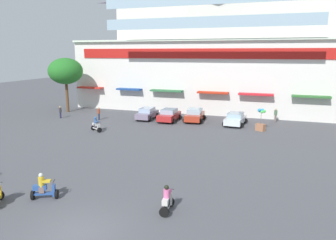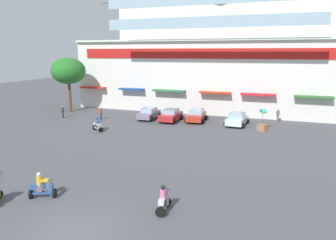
% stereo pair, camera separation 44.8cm
% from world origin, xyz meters
% --- Properties ---
extents(ground_plane, '(128.00, 128.00, 0.00)m').
position_xyz_m(ground_plane, '(0.00, 13.00, 0.00)').
color(ground_plane, '#4F5156').
extents(colonial_building, '(40.94, 16.14, 18.39)m').
position_xyz_m(colonial_building, '(0.00, 35.88, 8.17)').
color(colonial_building, silver).
rests_on(colonial_building, ground).
extents(plaza_tree_0, '(4.58, 4.77, 7.42)m').
position_xyz_m(plaza_tree_0, '(-19.47, 26.16, 5.61)').
color(plaza_tree_0, brown).
rests_on(plaza_tree_0, ground).
extents(parked_car_0, '(2.38, 4.11, 1.43)m').
position_xyz_m(parked_car_0, '(-7.05, 25.07, 0.72)').
color(parked_car_0, gray).
rests_on(parked_car_0, ground).
extents(parked_car_1, '(2.46, 4.10, 1.49)m').
position_xyz_m(parked_car_1, '(-4.08, 24.82, 0.75)').
color(parked_car_1, '#B52727').
rests_on(parked_car_1, ground).
extents(parked_car_2, '(2.62, 4.14, 1.54)m').
position_xyz_m(parked_car_2, '(-1.14, 25.70, 0.77)').
color(parked_car_2, '#AF341F').
rests_on(parked_car_2, ground).
extents(parked_car_3, '(2.59, 4.24, 1.43)m').
position_xyz_m(parked_car_3, '(3.74, 25.27, 0.73)').
color(parked_car_3, silver).
rests_on(parked_car_3, ground).
extents(scooter_rider_3, '(1.52, 1.18, 1.54)m').
position_xyz_m(scooter_rider_3, '(-9.64, 17.42, 0.64)').
color(scooter_rider_3, black).
rests_on(scooter_rider_3, ground).
extents(scooter_rider_4, '(1.53, 1.10, 1.55)m').
position_xyz_m(scooter_rider_4, '(-3.85, 2.37, 0.63)').
color(scooter_rider_4, black).
rests_on(scooter_rider_4, ground).
extents(scooter_rider_5, '(0.65, 1.39, 1.52)m').
position_xyz_m(scooter_rider_5, '(3.22, 3.21, 0.63)').
color(scooter_rider_5, black).
rests_on(scooter_rider_5, ground).
extents(pedestrian_0, '(0.44, 0.44, 1.56)m').
position_xyz_m(pedestrian_0, '(-12.48, 22.70, 0.89)').
color(pedestrian_0, '#262E47').
rests_on(pedestrian_0, ground).
extents(pedestrian_1, '(0.40, 0.40, 1.54)m').
position_xyz_m(pedestrian_1, '(-17.60, 22.05, 0.88)').
color(pedestrian_1, '#242043').
rests_on(pedestrian_1, ground).
extents(pedestrian_2, '(0.51, 0.51, 1.66)m').
position_xyz_m(pedestrian_2, '(8.03, 28.39, 0.94)').
color(pedestrian_2, '#6C5E59').
rests_on(pedestrian_2, ground).
extents(balloon_vendor_cart, '(1.08, 0.95, 2.41)m').
position_xyz_m(balloon_vendor_cart, '(6.65, 23.33, 0.95)').
color(balloon_vendor_cart, '#A46B4B').
rests_on(balloon_vendor_cart, ground).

